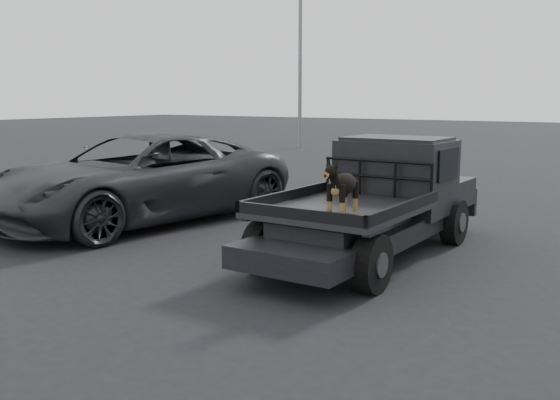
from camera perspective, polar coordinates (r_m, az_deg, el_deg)
The scene contains 6 objects.
ground at distance 8.76m, azimuth -0.31°, elevation -6.82°, with size 120.00×120.00×0.00m, color black.
flatbed_ute at distance 9.77m, azimuth 8.26°, elevation -2.45°, with size 2.00×5.40×0.92m, color black, non-canonical shape.
ute_cab at distance 10.49m, azimuth 10.61°, elevation 3.28°, with size 1.72×1.30×0.88m, color black, non-canonical shape.
headache_rack at distance 9.83m, azimuth 8.86°, elevation 1.96°, with size 1.80×0.08×0.55m, color black, non-canonical shape.
dog at distance 7.99m, azimuth 5.76°, elevation 1.02°, with size 0.32×0.60×0.74m, color black, non-canonical shape.
parked_suv at distance 12.64m, azimuth -12.67°, elevation 1.97°, with size 2.88×6.24×1.73m, color #2C2D31.
Camera 1 is at (4.70, -6.99, 2.44)m, focal length 40.00 mm.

